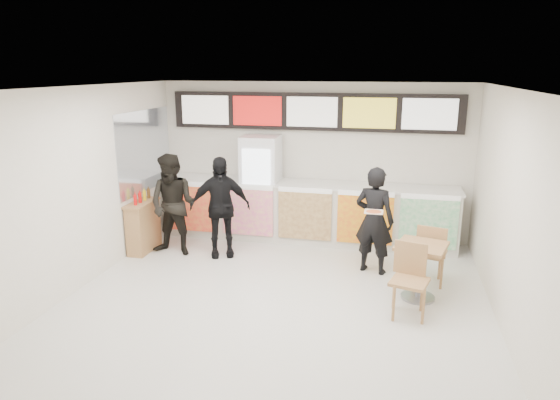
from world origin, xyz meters
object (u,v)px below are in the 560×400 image
(condiment_ledge, at_px, (143,226))
(customer_left, at_px, (173,205))
(customer_main, at_px, (374,220))
(cafe_table, at_px, (420,261))
(drinks_fridge, at_px, (261,188))
(customer_mid, at_px, (220,207))
(service_counter, at_px, (308,212))

(condiment_ledge, bearing_deg, customer_left, -1.91)
(customer_main, distance_m, cafe_table, 1.15)
(drinks_fridge, distance_m, condiment_ledge, 2.31)
(cafe_table, relative_size, condiment_ledge, 1.58)
(customer_mid, bearing_deg, customer_main, -24.72)
(service_counter, height_order, customer_left, customer_left)
(service_counter, xyz_separation_m, condiment_ledge, (-2.82, -1.21, -0.10))
(service_counter, xyz_separation_m, drinks_fridge, (-0.93, 0.02, 0.43))
(service_counter, bearing_deg, drinks_fridge, 179.01)
(customer_main, xyz_separation_m, condiment_ledge, (-4.11, 0.05, -0.41))
(cafe_table, bearing_deg, customer_main, 144.53)
(customer_left, relative_size, condiment_ledge, 1.65)
(customer_mid, xyz_separation_m, cafe_table, (3.37, -1.01, -0.32))
(condiment_ledge, bearing_deg, service_counter, 23.26)
(drinks_fridge, relative_size, cafe_table, 1.15)
(customer_left, bearing_deg, service_counter, 33.77)
(customer_main, height_order, customer_left, customer_left)
(customer_mid, relative_size, condiment_ledge, 1.63)
(condiment_ledge, bearing_deg, customer_mid, 3.68)
(cafe_table, bearing_deg, customer_left, -176.77)
(drinks_fridge, height_order, customer_mid, drinks_fridge)
(drinks_fridge, distance_m, customer_left, 1.78)
(customer_main, height_order, cafe_table, customer_main)
(drinks_fridge, xyz_separation_m, customer_left, (-1.27, -1.25, -0.09))
(drinks_fridge, height_order, cafe_table, drinks_fridge)
(drinks_fridge, height_order, condiment_ledge, drinks_fridge)
(drinks_fridge, relative_size, condiment_ledge, 1.82)
(drinks_fridge, height_order, customer_left, drinks_fridge)
(service_counter, distance_m, customer_main, 1.84)
(customer_main, bearing_deg, service_counter, -27.98)
(drinks_fridge, height_order, customer_main, drinks_fridge)
(service_counter, bearing_deg, condiment_ledge, -156.74)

